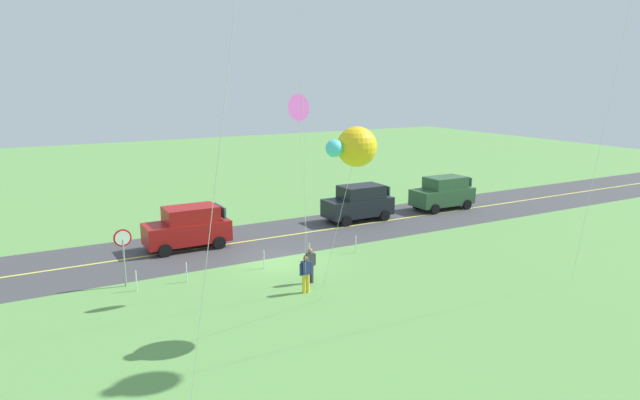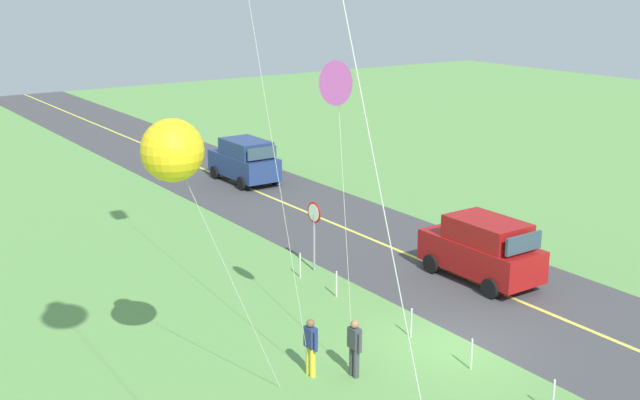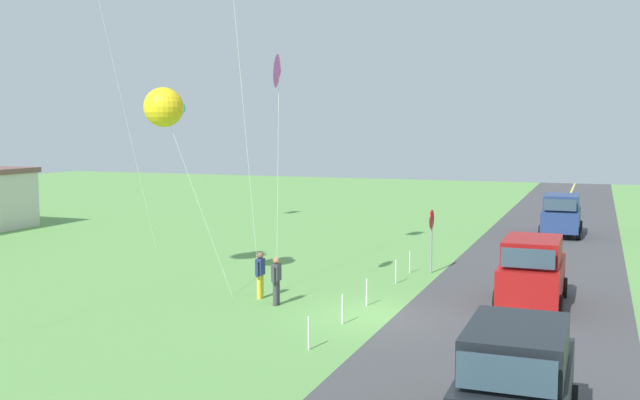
{
  "view_description": "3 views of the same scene",
  "coord_description": "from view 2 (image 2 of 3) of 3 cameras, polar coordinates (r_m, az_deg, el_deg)",
  "views": [
    {
      "loc": [
        11.52,
        24.47,
        8.83
      ],
      "look_at": [
        0.48,
        4.97,
        4.05
      ],
      "focal_mm": 31.98,
      "sensor_mm": 36.0,
      "label": 1
    },
    {
      "loc": [
        -14.99,
        15.1,
        10.13
      ],
      "look_at": [
        2.72,
        2.84,
        4.15
      ],
      "focal_mm": 44.74,
      "sensor_mm": 36.0,
      "label": 2
    },
    {
      "loc": [
        -21.78,
        -6.3,
        5.83
      ],
      "look_at": [
        2.37,
        2.81,
        3.31
      ],
      "focal_mm": 41.65,
      "sensor_mm": 36.0,
      "label": 3
    }
  ],
  "objects": [
    {
      "name": "ground_plane",
      "position": [
        23.59,
        9.63,
        -10.29
      ],
      "size": [
        120.0,
        120.0,
        0.1
      ],
      "primitive_type": "cube",
      "color": "#60994C"
    },
    {
      "name": "asphalt_road",
      "position": [
        26.31,
        15.96,
        -7.76
      ],
      "size": [
        120.0,
        7.0,
        0.0
      ],
      "primitive_type": "cube",
      "color": "#424244",
      "rests_on": "ground"
    },
    {
      "name": "road_centre_stripe",
      "position": [
        26.31,
        15.96,
        -7.75
      ],
      "size": [
        120.0,
        0.16,
        0.0
      ],
      "primitive_type": "cube",
      "color": "#E5E04C",
      "rests_on": "asphalt_road"
    },
    {
      "name": "car_suv_foreground",
      "position": [
        28.13,
        11.53,
        -3.42
      ],
      "size": [
        4.4,
        2.12,
        2.24
      ],
      "color": "maroon",
      "rests_on": "ground"
    },
    {
      "name": "car_parked_east_far",
      "position": [
        41.19,
        -5.42,
        2.86
      ],
      "size": [
        4.4,
        2.12,
        2.24
      ],
      "color": "navy",
      "rests_on": "ground"
    },
    {
      "name": "stop_sign",
      "position": [
        28.26,
        -0.42,
        -1.63
      ],
      "size": [
        0.76,
        0.08,
        2.56
      ],
      "color": "gray",
      "rests_on": "ground"
    },
    {
      "name": "person_adult_near",
      "position": [
        21.24,
        -0.67,
        -10.35
      ],
      "size": [
        0.58,
        0.22,
        1.6
      ],
      "rotation": [
        0.0,
        0.0,
        3.79
      ],
      "color": "yellow",
      "rests_on": "ground"
    },
    {
      "name": "person_adult_companion",
      "position": [
        21.21,
        2.48,
        -10.4
      ],
      "size": [
        0.58,
        0.22,
        1.6
      ],
      "rotation": [
        0.0,
        0.0,
        1.12
      ],
      "color": "#3F3F47",
      "rests_on": "ground"
    },
    {
      "name": "kite_blue_mid",
      "position": [
        19.65,
        1.26,
        8.29
      ],
      "size": [
        1.2,
        0.48,
        8.24
      ],
      "color": "silver",
      "rests_on": "ground"
    },
    {
      "name": "kite_yellow_high",
      "position": [
        17.7,
        -10.6,
        3.55
      ],
      "size": [
        1.9,
        3.35,
        7.25
      ],
      "color": "silver",
      "rests_on": "ground"
    },
    {
      "name": "fence_post_0",
      "position": [
        20.51,
        16.35,
        -13.34
      ],
      "size": [
        0.05,
        0.05,
        0.9
      ],
      "primitive_type": "cylinder",
      "color": "silver",
      "rests_on": "ground"
    },
    {
      "name": "fence_post_1",
      "position": [
        22.09,
        10.79,
        -10.78
      ],
      "size": [
        0.05,
        0.05,
        0.9
      ],
      "primitive_type": "cylinder",
      "color": "silver",
      "rests_on": "ground"
    },
    {
      "name": "fence_post_2",
      "position": [
        23.68,
        6.54,
        -8.72
      ],
      "size": [
        0.05,
        0.05,
        0.9
      ],
      "primitive_type": "cylinder",
      "color": "silver",
      "rests_on": "ground"
    },
    {
      "name": "fence_post_3",
      "position": [
        26.37,
        1.18,
        -6.03
      ],
      "size": [
        0.05,
        0.05,
        0.9
      ],
      "primitive_type": "cylinder",
      "color": "silver",
      "rests_on": "ground"
    },
    {
      "name": "fence_post_4",
      "position": [
        28.04,
        -1.43,
        -4.69
      ],
      "size": [
        0.05,
        0.05,
        0.9
      ],
      "primitive_type": "cylinder",
      "color": "silver",
      "rests_on": "ground"
    }
  ]
}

